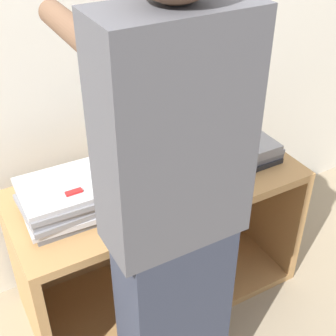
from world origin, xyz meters
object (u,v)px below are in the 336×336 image
laptop_open (153,165)px  laptop_stack_left (70,198)px  laptop_stack_right (234,150)px  person (173,221)px

laptop_open → laptop_stack_left: (-0.37, -0.05, 0.01)m
laptop_open → laptop_stack_left: laptop_open is taller
laptop_stack_right → person: person is taller
laptop_stack_right → laptop_stack_left: bearing=-179.7°
person → laptop_stack_right: bearing=39.2°
laptop_stack_right → person: size_ratio=0.21×
laptop_stack_right → person: (-0.57, -0.47, 0.19)m
laptop_open → laptop_stack_right: (0.37, -0.05, -0.01)m
laptop_stack_left → person: size_ratio=0.21×
laptop_stack_left → laptop_stack_right: size_ratio=1.00×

